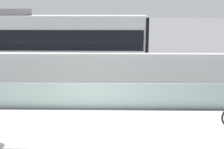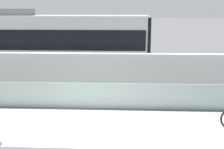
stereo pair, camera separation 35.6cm
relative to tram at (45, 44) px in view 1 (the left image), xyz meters
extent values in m
plane|color=slate|center=(2.88, -6.85, -1.89)|extent=(200.00, 200.00, 0.00)
cube|color=beige|center=(2.88, -6.85, -1.89)|extent=(32.00, 3.20, 0.01)
cube|color=#ADC6C1|center=(2.88, -5.00, -1.38)|extent=(32.00, 0.05, 1.02)
cube|color=white|center=(2.88, -3.20, -0.94)|extent=(32.00, 0.36, 1.90)
cube|color=#595654|center=(2.88, -0.72, -1.89)|extent=(32.00, 0.08, 0.01)
cube|color=#595654|center=(2.88, 0.72, -1.89)|extent=(32.00, 0.08, 0.01)
cube|color=silver|center=(0.02, 0.00, 0.01)|extent=(11.00, 2.50, 3.10)
cube|color=black|center=(0.02, 0.00, 0.36)|extent=(10.56, 2.54, 1.04)
cube|color=orange|center=(0.02, 0.00, -1.36)|extent=(10.78, 2.53, 0.28)
cube|color=slate|center=(-1.96, 0.00, 1.74)|extent=(2.40, 1.10, 0.36)
cube|color=#232326|center=(3.54, 0.00, -1.53)|extent=(1.40, 1.88, 0.20)
cylinder|color=black|center=(3.54, -0.72, -1.59)|extent=(0.60, 0.10, 0.60)
cylinder|color=black|center=(3.54, 0.72, -1.59)|extent=(0.60, 0.10, 0.60)
cube|color=black|center=(5.47, 0.00, 0.01)|extent=(0.16, 2.54, 2.94)
camera|label=1|loc=(3.96, -15.98, 1.99)|focal=47.21mm
camera|label=2|loc=(4.32, -15.97, 1.99)|focal=47.21mm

